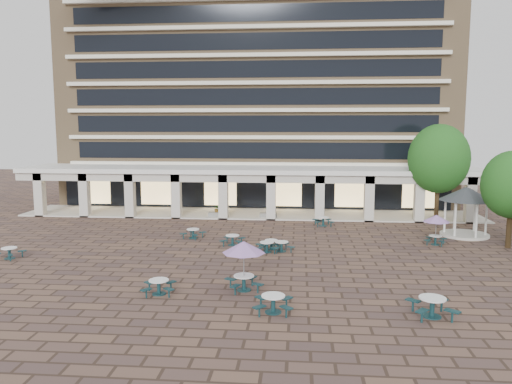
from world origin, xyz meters
TOP-DOWN VIEW (x-y plane):
  - ground at (0.00, 0.00)m, footprint 120.00×120.00m
  - apartment_building at (0.00, 25.47)m, footprint 40.00×15.50m
  - retail_arcade at (0.00, 14.80)m, footprint 42.00×6.60m
  - picnic_table_0 at (-13.35, -2.00)m, footprint 1.75×1.75m
  - picnic_table_1 at (-2.26, -7.68)m, footprint 1.82×1.82m
  - picnic_table_2 at (3.45, -9.61)m, footprint 1.80×1.80m
  - picnic_table_3 at (10.30, -9.53)m, footprint 2.04×2.04m
  - picnic_table_6 at (1.83, -6.74)m, footprint 2.16×2.16m
  - picnic_table_7 at (3.43, 1.24)m, footprint 1.80×1.80m
  - picnic_table_8 at (-3.17, 4.55)m, footprint 1.88×1.88m
  - picnic_table_9 at (2.72, 1.76)m, footprint 1.57×1.57m
  - picnic_table_10 at (2.48, 0.95)m, footprint 1.60×1.60m
  - picnic_table_11 at (14.00, 4.03)m, footprint 1.81×1.81m
  - picnic_table_12 at (0.00, 2.67)m, footprint 1.70×1.70m
  - picnic_table_13 at (6.56, 10.00)m, footprint 1.82×1.82m
  - gazebo at (16.95, 7.15)m, footprint 3.94×3.94m
  - tree_east_a at (18.68, 3.58)m, footprint 3.95×3.95m
  - tree_east_c at (16.13, 11.99)m, footprint 5.02×5.02m
  - planter_left at (-2.78, 12.90)m, footprint 1.50×0.60m
  - planter_right at (1.84, 12.90)m, footprint 1.50×0.66m

SIDE VIEW (x-z plane):
  - ground at x=0.00m, z-range 0.00..0.00m
  - picnic_table_9 at x=2.72m, z-range 0.06..0.71m
  - picnic_table_7 at x=3.43m, z-range 0.06..0.73m
  - picnic_table_10 at x=2.48m, z-range 0.07..0.75m
  - planter_right at x=1.84m, z-range -0.15..0.98m
  - picnic_table_0 at x=-13.35m, z-range 0.07..0.76m
  - picnic_table_8 at x=-3.17m, z-range 0.07..0.77m
  - picnic_table_12 at x=0.00m, z-range 0.07..0.78m
  - picnic_table_1 at x=-2.26m, z-range 0.07..0.80m
  - planter_left at x=-2.78m, z-range -0.15..1.03m
  - picnic_table_13 at x=6.56m, z-range 0.07..0.82m
  - picnic_table_2 at x=3.45m, z-range 0.08..0.87m
  - picnic_table_3 at x=10.30m, z-range 0.08..0.95m
  - picnic_table_11 at x=14.00m, z-range 0.73..2.82m
  - picnic_table_6 at x=1.83m, z-range 0.87..3.37m
  - gazebo at x=16.95m, z-range 0.93..4.60m
  - retail_arcade at x=0.00m, z-range 0.80..5.20m
  - tree_east_a at x=18.68m, z-range 1.00..7.58m
  - tree_east_c at x=16.13m, z-range 1.28..9.64m
  - apartment_building at x=0.00m, z-range 0.00..25.20m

